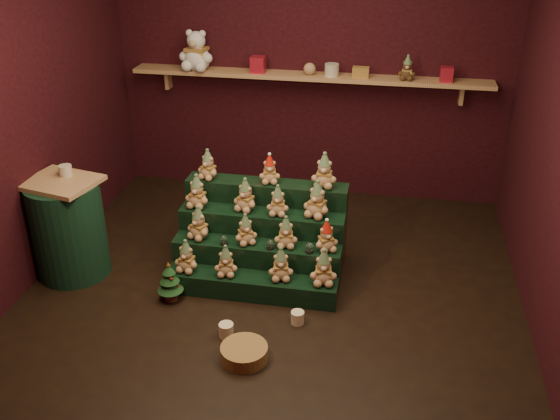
% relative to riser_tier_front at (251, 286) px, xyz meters
% --- Properties ---
extents(ground, '(4.00, 4.00, 0.00)m').
position_rel_riser_tier_front_xyz_m(ground, '(0.16, 0.11, -0.09)').
color(ground, black).
rests_on(ground, ground).
extents(back_wall, '(4.00, 0.10, 2.80)m').
position_rel_riser_tier_front_xyz_m(back_wall, '(0.16, 2.16, 1.31)').
color(back_wall, black).
rests_on(back_wall, ground).
extents(front_wall, '(4.00, 0.10, 2.80)m').
position_rel_riser_tier_front_xyz_m(front_wall, '(0.16, -1.94, 1.31)').
color(front_wall, black).
rests_on(front_wall, ground).
extents(left_wall, '(0.10, 4.00, 2.80)m').
position_rel_riser_tier_front_xyz_m(left_wall, '(-1.89, 0.11, 1.31)').
color(left_wall, black).
rests_on(left_wall, ground).
extents(back_shelf, '(3.60, 0.26, 0.24)m').
position_rel_riser_tier_front_xyz_m(back_shelf, '(0.16, 1.98, 1.20)').
color(back_shelf, tan).
rests_on(back_shelf, ground).
extents(riser_tier_front, '(1.40, 0.22, 0.18)m').
position_rel_riser_tier_front_xyz_m(riser_tier_front, '(0.00, 0.00, 0.00)').
color(riser_tier_front, black).
rests_on(riser_tier_front, ground).
extents(riser_tier_midfront, '(1.40, 0.22, 0.36)m').
position_rel_riser_tier_front_xyz_m(riser_tier_midfront, '(0.00, 0.22, 0.09)').
color(riser_tier_midfront, black).
rests_on(riser_tier_midfront, ground).
extents(riser_tier_midback, '(1.40, 0.22, 0.54)m').
position_rel_riser_tier_front_xyz_m(riser_tier_midback, '(0.00, 0.44, 0.18)').
color(riser_tier_midback, black).
rests_on(riser_tier_midback, ground).
extents(riser_tier_back, '(1.40, 0.22, 0.72)m').
position_rel_riser_tier_front_xyz_m(riser_tier_back, '(0.00, 0.66, 0.27)').
color(riser_tier_back, black).
rests_on(riser_tier_back, ground).
extents(teddy_0, '(0.22, 0.20, 0.27)m').
position_rel_riser_tier_front_xyz_m(teddy_0, '(-0.53, -0.00, 0.23)').
color(teddy_0, tan).
rests_on(teddy_0, riser_tier_front).
extents(teddy_1, '(0.21, 0.19, 0.26)m').
position_rel_riser_tier_front_xyz_m(teddy_1, '(-0.20, -0.00, 0.22)').
color(teddy_1, tan).
rests_on(teddy_1, riser_tier_front).
extents(teddy_2, '(0.23, 0.21, 0.28)m').
position_rel_riser_tier_front_xyz_m(teddy_2, '(0.24, 0.02, 0.23)').
color(teddy_2, tan).
rests_on(teddy_2, riser_tier_front).
extents(teddy_3, '(0.24, 0.22, 0.30)m').
position_rel_riser_tier_front_xyz_m(teddy_3, '(0.58, 0.01, 0.24)').
color(teddy_3, tan).
rests_on(teddy_3, riser_tier_front).
extents(teddy_4, '(0.26, 0.25, 0.28)m').
position_rel_riser_tier_front_xyz_m(teddy_4, '(-0.49, 0.23, 0.41)').
color(teddy_4, tan).
rests_on(teddy_4, riser_tier_midfront).
extents(teddy_5, '(0.24, 0.24, 0.26)m').
position_rel_riser_tier_front_xyz_m(teddy_5, '(-0.09, 0.22, 0.40)').
color(teddy_5, tan).
rests_on(teddy_5, riser_tier_midfront).
extents(teddy_6, '(0.21, 0.20, 0.26)m').
position_rel_riser_tier_front_xyz_m(teddy_6, '(0.25, 0.23, 0.40)').
color(teddy_6, tan).
rests_on(teddy_6, riser_tier_midfront).
extents(teddy_7, '(0.25, 0.24, 0.26)m').
position_rel_riser_tier_front_xyz_m(teddy_7, '(0.57, 0.22, 0.40)').
color(teddy_7, tan).
rests_on(teddy_7, riser_tier_midfront).
extents(teddy_8, '(0.24, 0.22, 0.29)m').
position_rel_riser_tier_front_xyz_m(teddy_8, '(-0.55, 0.44, 0.59)').
color(teddy_8, tan).
rests_on(teddy_8, riser_tier_midback).
extents(teddy_9, '(0.25, 0.24, 0.28)m').
position_rel_riser_tier_front_xyz_m(teddy_9, '(-0.14, 0.45, 0.59)').
color(teddy_9, tan).
rests_on(teddy_9, riser_tier_midback).
extents(teddy_10, '(0.19, 0.17, 0.26)m').
position_rel_riser_tier_front_xyz_m(teddy_10, '(0.14, 0.43, 0.58)').
color(teddy_10, tan).
rests_on(teddy_10, riser_tier_midback).
extents(teddy_11, '(0.28, 0.26, 0.31)m').
position_rel_riser_tier_front_xyz_m(teddy_11, '(0.46, 0.45, 0.61)').
color(teddy_11, tan).
rests_on(teddy_11, riser_tier_midback).
extents(teddy_12, '(0.23, 0.22, 0.26)m').
position_rel_riser_tier_front_xyz_m(teddy_12, '(-0.51, 0.64, 0.76)').
color(teddy_12, tan).
rests_on(teddy_12, riser_tier_back).
extents(teddy_13, '(0.21, 0.19, 0.25)m').
position_rel_riser_tier_front_xyz_m(teddy_13, '(0.03, 0.66, 0.75)').
color(teddy_13, tan).
rests_on(teddy_13, riser_tier_back).
extents(teddy_14, '(0.22, 0.20, 0.30)m').
position_rel_riser_tier_front_xyz_m(teddy_14, '(0.49, 0.66, 0.78)').
color(teddy_14, tan).
rests_on(teddy_14, riser_tier_back).
extents(snow_globe_a, '(0.06, 0.06, 0.08)m').
position_rel_riser_tier_front_xyz_m(snow_globe_a, '(-0.26, 0.16, 0.31)').
color(snow_globe_a, black).
rests_on(snow_globe_a, riser_tier_midfront).
extents(snow_globe_b, '(0.06, 0.06, 0.08)m').
position_rel_riser_tier_front_xyz_m(snow_globe_b, '(0.13, 0.16, 0.31)').
color(snow_globe_b, black).
rests_on(snow_globe_b, riser_tier_midfront).
extents(snow_globe_c, '(0.07, 0.07, 0.09)m').
position_rel_riser_tier_front_xyz_m(snow_globe_c, '(0.45, 0.16, 0.32)').
color(snow_globe_c, black).
rests_on(snow_globe_c, riser_tier_midfront).
extents(side_table, '(0.65, 0.60, 0.87)m').
position_rel_riser_tier_front_xyz_m(side_table, '(-1.58, 0.08, 0.34)').
color(side_table, tan).
rests_on(side_table, ground).
extents(table_ornament, '(0.11, 0.11, 0.09)m').
position_rel_riser_tier_front_xyz_m(table_ornament, '(-1.58, 0.18, 0.82)').
color(table_ornament, beige).
rests_on(table_ornament, side_table).
extents(mini_christmas_tree, '(0.21, 0.21, 0.36)m').
position_rel_riser_tier_front_xyz_m(mini_christmas_tree, '(-0.62, -0.18, 0.08)').
color(mini_christmas_tree, '#4E2A1B').
rests_on(mini_christmas_tree, ground).
extents(mug_left, '(0.11, 0.11, 0.11)m').
position_rel_riser_tier_front_xyz_m(mug_left, '(-0.06, -0.55, -0.04)').
color(mug_left, beige).
rests_on(mug_left, ground).
extents(mug_right, '(0.10, 0.10, 0.10)m').
position_rel_riser_tier_front_xyz_m(mug_right, '(0.43, -0.29, -0.04)').
color(mug_right, beige).
rests_on(mug_right, ground).
extents(wicker_basket, '(0.40, 0.40, 0.10)m').
position_rel_riser_tier_front_xyz_m(wicker_basket, '(0.13, -0.77, -0.04)').
color(wicker_basket, '#A28141').
rests_on(wicker_basket, ground).
extents(white_bear, '(0.39, 0.36, 0.50)m').
position_rel_riser_tier_front_xyz_m(white_bear, '(-0.98, 1.95, 1.48)').
color(white_bear, white).
rests_on(white_bear, back_shelf).
extents(brown_bear, '(0.17, 0.15, 0.23)m').
position_rel_riser_tier_front_xyz_m(brown_bear, '(1.12, 1.95, 1.35)').
color(brown_bear, '#472E17').
rests_on(brown_bear, back_shelf).
extents(gift_tin_red_a, '(0.14, 0.14, 0.16)m').
position_rel_riser_tier_front_xyz_m(gift_tin_red_a, '(-0.35, 1.96, 1.31)').
color(gift_tin_red_a, '#B41B2D').
rests_on(gift_tin_red_a, back_shelf).
extents(gift_tin_cream, '(0.14, 0.14, 0.12)m').
position_rel_riser_tier_front_xyz_m(gift_tin_cream, '(0.39, 1.96, 1.29)').
color(gift_tin_cream, beige).
rests_on(gift_tin_cream, back_shelf).
extents(gift_tin_red_b, '(0.12, 0.12, 0.14)m').
position_rel_riser_tier_front_xyz_m(gift_tin_red_b, '(1.49, 1.96, 1.30)').
color(gift_tin_red_b, '#B41B2D').
rests_on(gift_tin_red_b, back_shelf).
extents(shelf_plush_ball, '(0.12, 0.12, 0.12)m').
position_rel_riser_tier_front_xyz_m(shelf_plush_ball, '(0.17, 1.96, 1.29)').
color(shelf_plush_ball, tan).
rests_on(shelf_plush_ball, back_shelf).
extents(scarf_gift_box, '(0.16, 0.10, 0.10)m').
position_rel_riser_tier_front_xyz_m(scarf_gift_box, '(0.68, 1.96, 1.28)').
color(scarf_gift_box, '#CD5C1C').
rests_on(scarf_gift_box, back_shelf).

